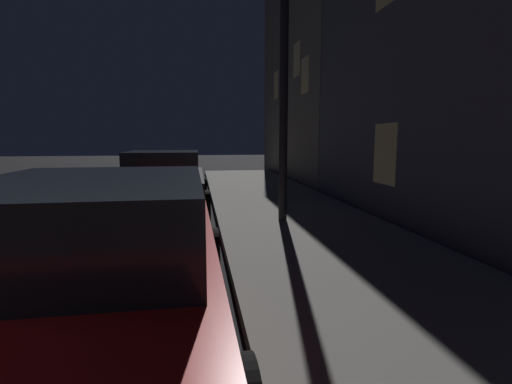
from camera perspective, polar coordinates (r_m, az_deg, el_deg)
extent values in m
cube|color=maroon|center=(3.34, -22.32, -12.67)|extent=(1.88, 4.47, 0.64)
cube|color=#1E2328|center=(3.08, -23.36, -3.25)|extent=(1.63, 2.27, 0.56)
cylinder|color=black|center=(4.93, -29.21, -9.38)|extent=(0.23, 0.66, 0.66)
cylinder|color=black|center=(4.64, -7.02, -9.43)|extent=(0.23, 0.66, 0.66)
cube|color=black|center=(9.28, -13.55, 0.66)|extent=(1.82, 4.17, 0.64)
cube|color=#1E2328|center=(9.13, -13.71, 4.20)|extent=(1.60, 1.88, 0.56)
cylinder|color=black|center=(10.69, -17.86, 0.14)|extent=(0.22, 0.66, 0.66)
cylinder|color=black|center=(10.56, -7.98, 0.35)|extent=(0.22, 0.66, 0.66)
cylinder|color=black|center=(8.18, -20.64, -2.30)|extent=(0.22, 0.66, 0.66)
cylinder|color=black|center=(8.00, -7.66, -2.07)|extent=(0.22, 0.66, 0.66)
cylinder|color=black|center=(7.39, 4.22, 18.11)|extent=(0.16, 0.16, 5.74)
cube|color=#F2D17F|center=(7.96, 18.91, 5.42)|extent=(0.06, 0.90, 1.20)
cube|color=#6B6056|center=(18.11, 18.48, 16.27)|extent=(8.76, 9.53, 8.91)
cube|color=#F2D17F|center=(16.74, 4.01, 9.88)|extent=(0.06, 0.90, 1.20)
cube|color=#F2D17F|center=(18.21, 3.10, 15.71)|extent=(0.06, 0.90, 1.20)
cube|color=#F2D17F|center=(13.56, 7.45, 16.96)|extent=(0.06, 0.90, 1.20)
cube|color=#F2D17F|center=(14.77, 6.20, 19.14)|extent=(0.06, 0.90, 1.20)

